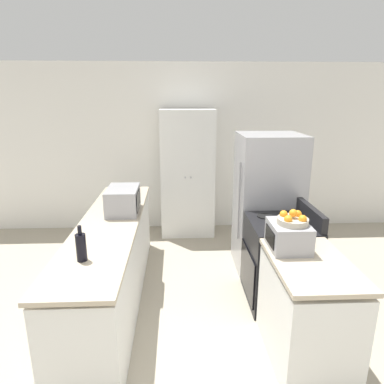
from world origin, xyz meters
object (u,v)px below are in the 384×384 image
(stove, at_px, (279,261))
(fruit_bowl, at_px, (293,219))
(microwave, at_px, (123,200))
(wine_bottle, at_px, (81,247))
(refrigerator, at_px, (267,203))
(toaster_oven, at_px, (288,236))
(pantry_cabinet, at_px, (187,174))

(stove, distance_m, fruit_bowl, 0.94)
(microwave, distance_m, fruit_bowl, 1.84)
(microwave, xyz_separation_m, wine_bottle, (-0.16, -1.14, -0.02))
(refrigerator, relative_size, wine_bottle, 5.85)
(microwave, distance_m, toaster_oven, 1.81)
(refrigerator, height_order, microwave, refrigerator)
(pantry_cabinet, relative_size, microwave, 3.89)
(pantry_cabinet, bearing_deg, toaster_oven, -73.23)
(stove, bearing_deg, fruit_bowl, -100.80)
(pantry_cabinet, height_order, stove, pantry_cabinet)
(pantry_cabinet, bearing_deg, fruit_bowl, -72.92)
(stove, distance_m, wine_bottle, 2.03)
(microwave, distance_m, wine_bottle, 1.15)
(refrigerator, xyz_separation_m, microwave, (-1.69, -0.37, 0.17))
(wine_bottle, bearing_deg, toaster_oven, 4.71)
(pantry_cabinet, height_order, microwave, pantry_cabinet)
(microwave, height_order, wine_bottle, wine_bottle)
(toaster_oven, height_order, fruit_bowl, fruit_bowl)
(wine_bottle, bearing_deg, fruit_bowl, 4.16)
(wine_bottle, bearing_deg, refrigerator, 39.24)
(toaster_oven, distance_m, fruit_bowl, 0.15)
(pantry_cabinet, bearing_deg, stove, -64.85)
(refrigerator, bearing_deg, fruit_bowl, -96.81)
(stove, relative_size, wine_bottle, 3.61)
(stove, bearing_deg, refrigerator, 86.47)
(stove, bearing_deg, pantry_cabinet, 115.15)
(stove, relative_size, fruit_bowl, 4.11)
(fruit_bowl, bearing_deg, wine_bottle, -175.84)
(stove, bearing_deg, toaster_oven, -102.81)
(microwave, height_order, fruit_bowl, fruit_bowl)
(refrigerator, distance_m, fruit_bowl, 1.43)
(microwave, xyz_separation_m, toaster_oven, (1.51, -1.00, -0.02))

